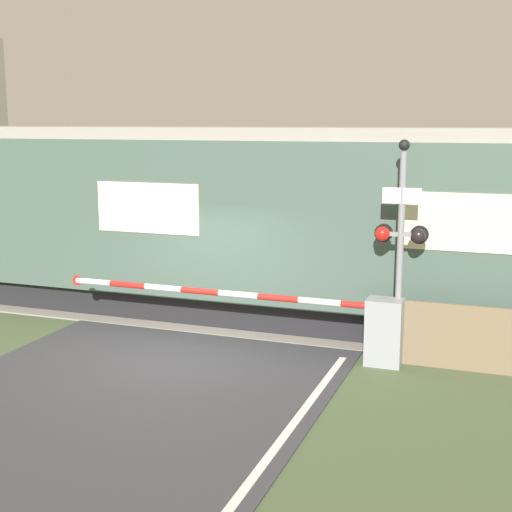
# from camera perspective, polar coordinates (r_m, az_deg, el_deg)

# --- Properties ---
(ground_plane) EXTENTS (80.00, 80.00, 0.00)m
(ground_plane) POSITION_cam_1_polar(r_m,az_deg,el_deg) (12.44, -6.31, -8.20)
(ground_plane) COLOR #475638
(track_bed) EXTENTS (36.00, 3.20, 0.13)m
(track_bed) POSITION_cam_1_polar(r_m,az_deg,el_deg) (15.11, -1.16, -4.62)
(track_bed) COLOR gray
(track_bed) RESTS_ON ground_plane
(train) EXTENTS (21.91, 2.74, 3.91)m
(train) POSITION_cam_1_polar(r_m,az_deg,el_deg) (15.27, -6.18, 3.06)
(train) COLOR black
(train) RESTS_ON ground_plane
(crossing_barrier) EXTENTS (6.37, 0.44, 1.13)m
(crossing_barrier) POSITION_cam_1_polar(r_m,az_deg,el_deg) (12.21, 7.51, -5.39)
(crossing_barrier) COLOR gray
(crossing_barrier) RESTS_ON ground_plane
(signal_post) EXTENTS (0.88, 0.26, 3.74)m
(signal_post) POSITION_cam_1_polar(r_m,az_deg,el_deg) (11.92, 11.49, 1.33)
(signal_post) COLOR gray
(signal_post) RESTS_ON ground_plane
(roadside_fence) EXTENTS (4.02, 0.06, 1.10)m
(roadside_fence) POSITION_cam_1_polar(r_m,az_deg,el_deg) (12.14, 18.38, -6.45)
(roadside_fence) COLOR #726047
(roadside_fence) RESTS_ON ground_plane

